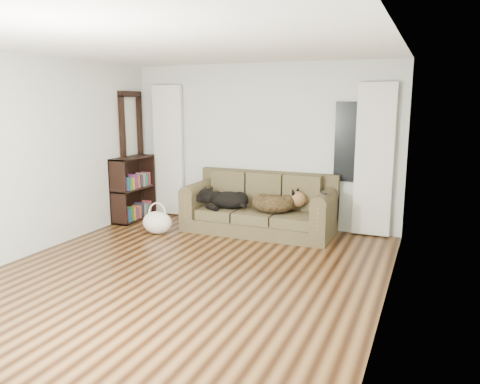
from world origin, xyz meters
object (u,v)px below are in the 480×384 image
at_px(sofa, 259,204).
at_px(dog_black_lab, 227,200).
at_px(dog_shepherd, 276,203).
at_px(bookshelf, 133,191).
at_px(tote_bag, 157,223).

height_order(sofa, dog_black_lab, sofa).
xyz_separation_m(dog_shepherd, bookshelf, (-2.54, -0.06, 0.01)).
bearing_deg(dog_black_lab, dog_shepherd, 3.67).
xyz_separation_m(sofa, dog_black_lab, (-0.51, -0.07, 0.03)).
relative_size(tote_bag, bookshelf, 0.44).
distance_m(dog_black_lab, dog_shepherd, 0.80).
distance_m(dog_black_lab, tote_bag, 1.13).
xyz_separation_m(dog_black_lab, dog_shepherd, (0.80, 0.03, 0.01)).
bearing_deg(dog_black_lab, tote_bag, -143.62).
bearing_deg(bookshelf, dog_shepherd, -0.34).
bearing_deg(dog_black_lab, sofa, 10.15).
distance_m(sofa, dog_shepherd, 0.30).
distance_m(dog_black_lab, bookshelf, 1.74).
relative_size(dog_black_lab, dog_shepherd, 0.93).
distance_m(sofa, bookshelf, 2.25).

